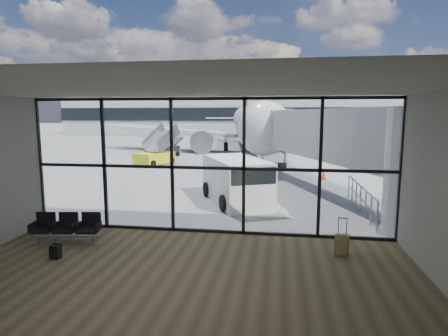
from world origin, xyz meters
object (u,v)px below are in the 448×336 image
(backpack, at_px, (56,252))
(belt_loader, at_px, (167,151))
(seating_row, at_px, (67,226))
(service_van, at_px, (237,180))
(suitcase, at_px, (342,245))
(airliner, at_px, (251,123))
(mobile_stairs, at_px, (155,156))

(backpack, height_order, belt_loader, belt_loader)
(seating_row, relative_size, service_van, 0.42)
(suitcase, bearing_deg, service_van, 132.14)
(airliner, distance_m, service_van, 25.55)
(airliner, relative_size, belt_loader, 9.41)
(seating_row, distance_m, belt_loader, 23.60)
(seating_row, distance_m, backpack, 1.40)
(backpack, bearing_deg, airliner, 95.62)
(seating_row, height_order, backpack, seating_row)
(suitcase, bearing_deg, airliner, 109.81)
(service_van, height_order, mobile_stairs, mobile_stairs)
(belt_loader, bearing_deg, seating_row, -68.14)
(seating_row, relative_size, suitcase, 1.93)
(service_van, relative_size, belt_loader, 1.25)
(seating_row, bearing_deg, mobile_stairs, 92.42)
(belt_loader, bearing_deg, airliner, 60.90)
(mobile_stairs, bearing_deg, backpack, -55.04)
(suitcase, distance_m, service_van, 7.05)
(airliner, xyz_separation_m, service_van, (1.39, -25.44, -1.93))
(airliner, bearing_deg, backpack, -102.43)
(service_van, bearing_deg, mobile_stairs, 98.61)
(belt_loader, relative_size, mobile_stairs, 0.99)
(airliner, xyz_separation_m, mobile_stairs, (-6.64, -13.27, -2.33))
(backpack, distance_m, mobile_stairs, 19.94)
(suitcase, xyz_separation_m, mobile_stairs, (-11.68, 18.16, 0.29))
(backpack, height_order, airliner, airliner)
(seating_row, bearing_deg, service_van, 44.76)
(seating_row, xyz_separation_m, airliner, (3.18, 31.52, 2.44))
(airliner, xyz_separation_m, belt_loader, (-7.22, -8.27, -2.36))
(mobile_stairs, bearing_deg, suitcase, -33.51)
(suitcase, distance_m, airliner, 31.94)
(backpack, distance_m, suitcase, 7.93)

